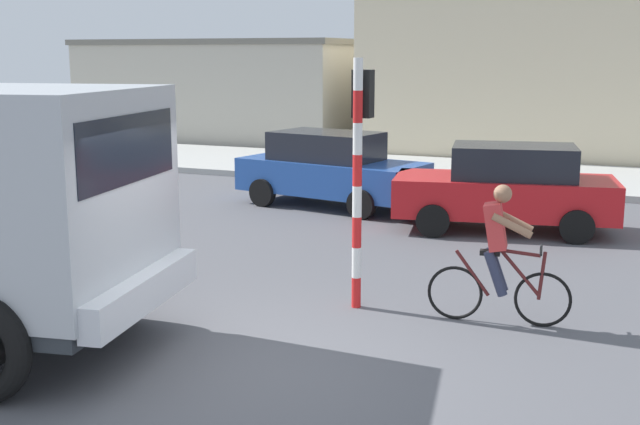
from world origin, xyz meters
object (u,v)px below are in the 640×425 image
at_px(cyclist, 499,254).
at_px(car_red_near, 330,169).
at_px(traffic_light_pole, 360,149).
at_px(car_white_mid, 507,187).

height_order(cyclist, car_red_near, cyclist).
bearing_deg(car_red_near, traffic_light_pole, -64.66).
xyz_separation_m(car_red_near, car_white_mid, (3.94, -1.00, 0.00)).
height_order(cyclist, car_white_mid, cyclist).
height_order(traffic_light_pole, car_white_mid, traffic_light_pole).
bearing_deg(car_red_near, cyclist, -52.82).
xyz_separation_m(traffic_light_pole, car_red_near, (-3.01, 6.36, -1.25)).
relative_size(car_red_near, car_white_mid, 1.00).
relative_size(traffic_light_pole, car_white_mid, 0.75).
bearing_deg(cyclist, car_red_near, 127.18).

